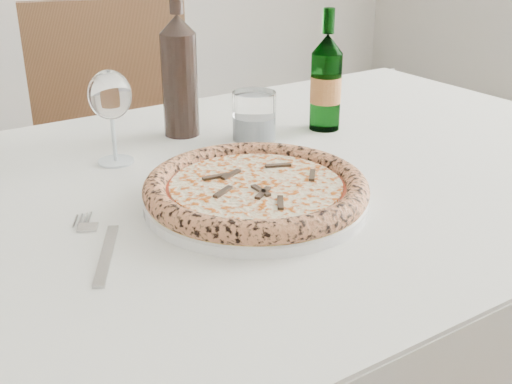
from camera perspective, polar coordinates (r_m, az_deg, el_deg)
dining_table at (r=1.05m, az=-2.66°, el=-3.14°), size 1.63×1.04×0.76m
chair_far at (r=1.86m, az=-12.09°, el=3.78°), size 0.53×0.53×0.93m
plate at (r=0.93m, az=-0.00°, el=-0.63°), size 0.32×0.32×0.02m
pizza at (r=0.92m, az=-0.00°, el=0.37°), size 0.32×0.32×0.03m
fork at (r=0.84m, az=-13.65°, el=-4.66°), size 0.07×0.21×0.00m
wine_glass at (r=1.08m, az=-12.84°, el=8.19°), size 0.07×0.07×0.16m
tumbler at (r=1.19m, az=-0.16°, el=6.47°), size 0.08×0.08×0.09m
beer_bottle at (r=1.25m, az=6.24°, el=9.67°), size 0.06×0.06×0.23m
wine_bottle at (r=1.21m, az=-6.81°, el=10.36°), size 0.07×0.07×0.27m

